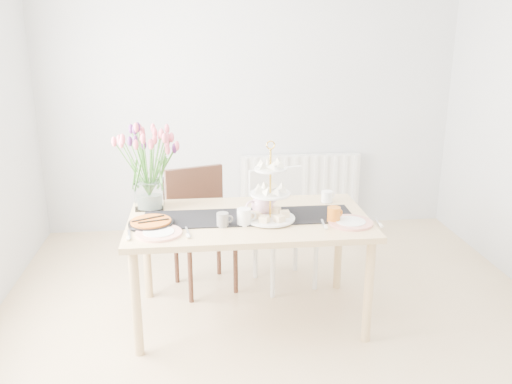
{
  "coord_description": "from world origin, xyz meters",
  "views": [
    {
      "loc": [
        -0.5,
        -2.96,
        1.99
      ],
      "look_at": [
        -0.14,
        0.39,
        0.94
      ],
      "focal_mm": 38.0,
      "sensor_mm": 36.0,
      "label": 1
    }
  ],
  "objects": [
    {
      "name": "tulip_vase",
      "position": [
        -0.85,
        0.72,
        1.14
      ],
      "size": [
        0.71,
        0.71,
        0.61
      ],
      "rotation": [
        0.0,
        0.0,
        0.43
      ],
      "color": "silver",
      "rests_on": "dining_table"
    },
    {
      "name": "plate_left",
      "position": [
        -0.76,
        0.2,
        0.76
      ],
      "size": [
        0.33,
        0.33,
        0.01
      ],
      "primitive_type": "cylinder",
      "rotation": [
        0.0,
        0.0,
        0.16
      ],
      "color": "white",
      "rests_on": "dining_table"
    },
    {
      "name": "radiator",
      "position": [
        0.5,
        2.19,
        0.45
      ],
      "size": [
        1.2,
        0.08,
        0.6
      ],
      "primitive_type": "cube",
      "color": "white",
      "rests_on": "room_shell"
    },
    {
      "name": "tart_tin",
      "position": [
        -0.82,
        0.35,
        0.77
      ],
      "size": [
        0.29,
        0.29,
        0.04
      ],
      "rotation": [
        0.0,
        0.0,
        0.02
      ],
      "color": "black",
      "rests_on": "dining_table"
    },
    {
      "name": "room_shell",
      "position": [
        0.0,
        0.0,
        1.3
      ],
      "size": [
        4.5,
        4.5,
        4.5
      ],
      "color": "tan",
      "rests_on": "ground"
    },
    {
      "name": "chair_brown",
      "position": [
        -0.51,
        1.01,
        0.54
      ],
      "size": [
        0.58,
        0.58,
        0.93
      ],
      "rotation": [
        0.0,
        0.0,
        0.32
      ],
      "color": "#331A12",
      "rests_on": "ground"
    },
    {
      "name": "mug_orange",
      "position": [
        0.36,
        0.29,
        0.8
      ],
      "size": [
        0.12,
        0.12,
        0.1
      ],
      "primitive_type": "cylinder",
      "rotation": [
        0.0,
        0.0,
        0.52
      ],
      "color": "#CE6916",
      "rests_on": "dining_table"
    },
    {
      "name": "mug_grey",
      "position": [
        -0.36,
        0.29,
        0.8
      ],
      "size": [
        0.09,
        0.09,
        0.09
      ],
      "primitive_type": "cylinder",
      "rotation": [
        0.0,
        0.0,
        0.18
      ],
      "color": "slate",
      "rests_on": "dining_table"
    },
    {
      "name": "mug_white",
      "position": [
        -0.23,
        0.31,
        0.8
      ],
      "size": [
        0.1,
        0.1,
        0.11
      ],
      "primitive_type": "cylinder",
      "rotation": [
        0.0,
        0.0,
        0.11
      ],
      "color": "white",
      "rests_on": "dining_table"
    },
    {
      "name": "cream_jug",
      "position": [
        0.41,
        0.7,
        0.79
      ],
      "size": [
        0.11,
        0.11,
        0.08
      ],
      "primitive_type": "cylinder",
      "rotation": [
        0.0,
        0.0,
        0.43
      ],
      "color": "white",
      "rests_on": "dining_table"
    },
    {
      "name": "plate_right",
      "position": [
        0.46,
        0.25,
        0.76
      ],
      "size": [
        0.31,
        0.31,
        0.01
      ],
      "primitive_type": "cylinder",
      "rotation": [
        0.0,
        0.0,
        -0.09
      ],
      "color": "silver",
      "rests_on": "dining_table"
    },
    {
      "name": "teapot",
      "position": [
        -0.09,
        0.48,
        0.82
      ],
      "size": [
        0.29,
        0.27,
        0.16
      ],
      "primitive_type": null,
      "rotation": [
        0.0,
        0.0,
        0.38
      ],
      "color": "white",
      "rests_on": "dining_table"
    },
    {
      "name": "dining_table",
      "position": [
        -0.18,
        0.44,
        0.67
      ],
      "size": [
        1.6,
        0.9,
        0.75
      ],
      "color": "tan",
      "rests_on": "ground"
    },
    {
      "name": "cake_stand",
      "position": [
        -0.05,
        0.36,
        0.89
      ],
      "size": [
        0.33,
        0.33,
        0.48
      ],
      "rotation": [
        0.0,
        0.0,
        -0.09
      ],
      "color": "gold",
      "rests_on": "dining_table"
    },
    {
      "name": "table_runner",
      "position": [
        -0.18,
        0.44,
        0.75
      ],
      "size": [
        1.4,
        0.35,
        0.01
      ],
      "primitive_type": "cube",
      "color": "black",
      "rests_on": "dining_table"
    },
    {
      "name": "chair_white",
      "position": [
        0.13,
        1.01,
        0.53
      ],
      "size": [
        0.55,
        0.55,
        0.9
      ],
      "rotation": [
        0.0,
        0.0,
        0.27
      ],
      "color": "white",
      "rests_on": "ground"
    }
  ]
}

